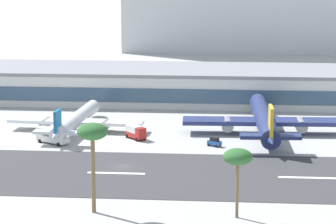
% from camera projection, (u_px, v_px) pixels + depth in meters
% --- Properties ---
extents(ground_plane, '(1400.00, 1400.00, 0.00)m').
position_uv_depth(ground_plane, '(122.00, 167.00, 173.17)').
color(ground_plane, '#A8A8A3').
extents(runway_strip, '(800.00, 34.37, 0.08)m').
position_uv_depth(runway_strip, '(118.00, 173.00, 167.85)').
color(runway_strip, '#38383A').
rests_on(runway_strip, ground_plane).
extents(runway_centreline_dash_4, '(12.00, 1.20, 0.01)m').
position_uv_depth(runway_centreline_dash_4, '(116.00, 173.00, 167.87)').
color(runway_centreline_dash_4, white).
rests_on(runway_centreline_dash_4, runway_strip).
extents(runway_centreline_dash_5, '(12.00, 1.20, 0.01)m').
position_uv_depth(runway_centreline_dash_5, '(308.00, 178.00, 164.57)').
color(runway_centreline_dash_5, white).
rests_on(runway_centreline_dash_5, runway_strip).
extents(terminal_building, '(149.92, 29.52, 10.02)m').
position_uv_depth(terminal_building, '(175.00, 84.00, 246.62)').
color(terminal_building, silver).
rests_on(terminal_building, ground_plane).
extents(airliner_blue_tail_gate_1, '(34.91, 40.57, 8.47)m').
position_uv_depth(airliner_blue_tail_gate_1, '(75.00, 121.00, 205.63)').
color(airliner_blue_tail_gate_1, silver).
rests_on(airliner_blue_tail_gate_1, ground_plane).
extents(airliner_gold_tail_gate_2, '(40.87, 52.35, 10.92)m').
position_uv_depth(airliner_gold_tail_gate_2, '(264.00, 121.00, 202.12)').
color(airliner_gold_tail_gate_2, navy).
rests_on(airliner_gold_tail_gate_2, ground_plane).
extents(service_baggage_tug_0, '(3.55, 3.15, 2.20)m').
position_uv_depth(service_baggage_tug_0, '(214.00, 142.00, 190.64)').
color(service_baggage_tug_0, '#23569E').
rests_on(service_baggage_tug_0, ground_plane).
extents(service_box_truck_1, '(5.72, 6.12, 3.25)m').
position_uv_depth(service_box_truck_1, '(136.00, 132.00, 197.67)').
color(service_box_truck_1, '#B2231E').
rests_on(service_box_truck_1, ground_plane).
extents(service_fuel_truck_2, '(8.66, 6.50, 3.95)m').
position_uv_depth(service_fuel_truck_2, '(52.00, 135.00, 193.10)').
color(service_fuel_truck_2, white).
rests_on(service_fuel_truck_2, ground_plane).
extents(palm_tree_0, '(5.42, 5.42, 16.14)m').
position_uv_depth(palm_tree_0, '(93.00, 135.00, 140.55)').
color(palm_tree_0, brown).
rests_on(palm_tree_0, ground_plane).
extents(palm_tree_1, '(5.13, 5.13, 12.27)m').
position_uv_depth(palm_tree_1, '(238.00, 158.00, 138.45)').
color(palm_tree_1, brown).
rests_on(palm_tree_1, ground_plane).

